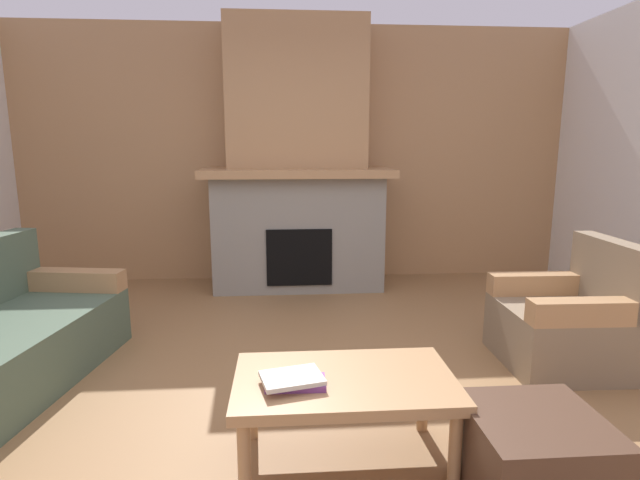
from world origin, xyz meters
name	(u,v)px	position (x,y,z in m)	size (l,w,h in m)	color
ground	(313,415)	(0.00, 0.00, 0.00)	(9.00, 9.00, 0.00)	olive
wall_back_wood_panel	(296,155)	(0.00, 3.00, 1.35)	(6.00, 0.12, 2.70)	tan
fireplace	(297,175)	(0.00, 2.62, 1.16)	(1.90, 0.82, 2.70)	gray
armchair	(569,322)	(1.75, 0.53, 0.29)	(0.78, 0.78, 0.85)	#847056
coffee_table	(345,388)	(0.12, -0.42, 0.38)	(1.00, 0.60, 0.43)	tan
ottoman	(534,462)	(0.85, -0.76, 0.20)	(0.52, 0.52, 0.40)	#4C3323
book_stack_near_edge	(294,380)	(-0.11, -0.49, 0.46)	(0.30, 0.25, 0.05)	#7A3D84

